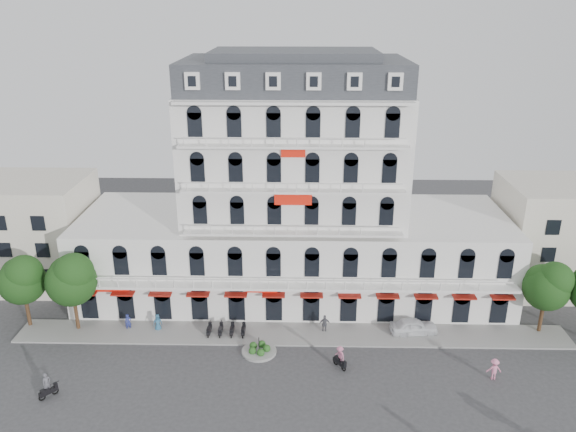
{
  "coord_description": "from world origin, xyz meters",
  "views": [
    {
      "loc": [
        0.58,
        -37.49,
        30.09
      ],
      "look_at": [
        -0.43,
        10.0,
        11.91
      ],
      "focal_mm": 35.0,
      "sensor_mm": 36.0,
      "label": 1
    }
  ],
  "objects": [
    {
      "name": "pedestrian_mid",
      "position": [
        3.14,
        9.5,
        0.94
      ],
      "size": [
        1.11,
        0.48,
        1.87
      ],
      "primitive_type": "imported",
      "rotation": [
        0.0,
        0.0,
        3.16
      ],
      "color": "#505057",
      "rests_on": "ground"
    },
    {
      "name": "ground",
      "position": [
        0.0,
        0.0,
        0.0
      ],
      "size": [
        120.0,
        120.0,
        0.0
      ],
      "primitive_type": "plane",
      "color": "#38383A",
      "rests_on": "ground"
    },
    {
      "name": "tree_west_inner",
      "position": [
        -20.95,
        9.48,
        5.68
      ],
      "size": [
        4.76,
        4.76,
        8.25
      ],
      "color": "#382314",
      "rests_on": "ground"
    },
    {
      "name": "main_building",
      "position": [
        0.0,
        18.0,
        9.96
      ],
      "size": [
        45.0,
        15.0,
        25.8
      ],
      "color": "silver",
      "rests_on": "ground"
    },
    {
      "name": "tree_west_outer",
      "position": [
        -25.95,
        9.98,
        5.35
      ],
      "size": [
        4.5,
        4.48,
        7.76
      ],
      "color": "#382314",
      "rests_on": "ground"
    },
    {
      "name": "pedestrian_right",
      "position": [
        17.22,
        2.59,
        0.97
      ],
      "size": [
        1.27,
        0.75,
        1.95
      ],
      "primitive_type": "imported",
      "rotation": [
        0.0,
        0.0,
        3.12
      ],
      "color": "pink",
      "rests_on": "ground"
    },
    {
      "name": "parked_car",
      "position": [
        11.74,
        9.5,
        0.78
      ],
      "size": [
        4.75,
        2.32,
        1.56
      ],
      "primitive_type": "imported",
      "rotation": [
        0.0,
        0.0,
        1.68
      ],
      "color": "white",
      "rests_on": "ground"
    },
    {
      "name": "rider_center",
      "position": [
        4.22,
        3.87,
        1.15
      ],
      "size": [
        1.16,
        1.46,
        2.18
      ],
      "rotation": [
        0.0,
        0.0,
        5.33
      ],
      "color": "black",
      "rests_on": "ground"
    },
    {
      "name": "pedestrian_left",
      "position": [
        -13.13,
        9.5,
        0.87
      ],
      "size": [
        1.0,
        0.84,
        1.75
      ],
      "primitive_type": "imported",
      "rotation": [
        0.0,
        0.0,
        0.4
      ],
      "color": "#2A5B7E",
      "rests_on": "ground"
    },
    {
      "name": "traffic_island",
      "position": [
        -3.0,
        6.0,
        0.26
      ],
      "size": [
        3.2,
        3.2,
        1.6
      ],
      "color": "gray",
      "rests_on": "ground"
    },
    {
      "name": "rider_west",
      "position": [
        -19.66,
        -0.57,
        1.05
      ],
      "size": [
        1.27,
        1.35,
        2.28
      ],
      "rotation": [
        0.0,
        0.0,
        0.83
      ],
      "color": "black",
      "rests_on": "ground"
    },
    {
      "name": "sidewalk",
      "position": [
        0.0,
        9.0,
        0.08
      ],
      "size": [
        53.0,
        4.0,
        0.16
      ],
      "primitive_type": "cube",
      "color": "gray",
      "rests_on": "ground"
    },
    {
      "name": "parked_scooter_row",
      "position": [
        -6.35,
        8.8,
        0.0
      ],
      "size": [
        4.4,
        1.8,
        1.1
      ],
      "primitive_type": null,
      "color": "black",
      "rests_on": "ground"
    },
    {
      "name": "pedestrian_far",
      "position": [
        -16.02,
        9.5,
        0.87
      ],
      "size": [
        0.75,
        0.68,
        1.73
      ],
      "primitive_type": "imported",
      "rotation": [
        0.0,
        0.0,
        0.52
      ],
      "color": "navy",
      "rests_on": "ground"
    },
    {
      "name": "tree_east_inner",
      "position": [
        24.05,
        9.98,
        5.21
      ],
      "size": [
        4.4,
        4.37,
        7.57
      ],
      "color": "#382314",
      "rests_on": "ground"
    },
    {
      "name": "flank_building_east",
      "position": [
        30.0,
        20.0,
        6.0
      ],
      "size": [
        14.0,
        10.0,
        12.0
      ],
      "primitive_type": "cube",
      "color": "beige",
      "rests_on": "ground"
    },
    {
      "name": "flank_building_west",
      "position": [
        -30.0,
        20.0,
        6.0
      ],
      "size": [
        14.0,
        10.0,
        12.0
      ],
      "primitive_type": "cube",
      "color": "beige",
      "rests_on": "ground"
    }
  ]
}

